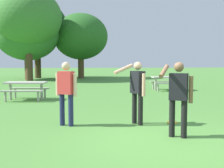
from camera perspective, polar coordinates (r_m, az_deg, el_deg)
ground_plane at (r=6.25m, az=9.46°, el=-10.90°), size 120.00×120.00×0.00m
person_thrower at (r=6.35m, az=13.03°, el=-1.87°), size 0.81×0.58×1.64m
person_catcher at (r=7.41m, az=-9.08°, el=-1.04°), size 0.55×0.37×1.64m
person_bystander at (r=7.50m, az=5.01°, el=-0.78°), size 0.82×0.56×1.64m
frisbee at (r=7.96m, az=11.85°, el=-7.45°), size 0.27×0.27×0.03m
picnic_table_near at (r=12.68m, az=-16.72°, el=-0.53°), size 1.83×1.57×0.77m
picnic_table_far at (r=16.39m, az=10.91°, el=0.72°), size 1.72×1.45×0.77m
tree_tall_left at (r=26.33m, az=-16.48°, el=9.63°), size 5.57×5.57×6.41m
tree_broad_center at (r=24.96m, az=-16.32°, el=12.50°), size 5.50×5.50×7.51m
tree_far_right at (r=28.36m, az=-14.66°, el=11.15°), size 5.57×5.57×7.32m
tree_slender_mid at (r=27.39m, az=-6.23°, el=9.32°), size 5.07×5.07×6.07m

